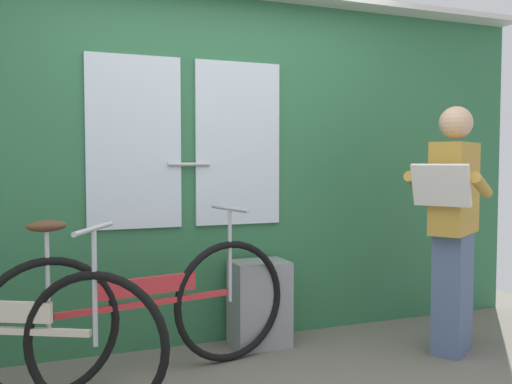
# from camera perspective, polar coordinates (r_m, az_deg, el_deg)

# --- Properties ---
(train_door_wall) EXTENTS (4.92, 0.28, 2.37)m
(train_door_wall) POSITION_cam_1_polar(r_m,az_deg,el_deg) (3.83, -4.25, 3.19)
(train_door_wall) COLOR #2D6B42
(train_door_wall) RESTS_ON ground_plane
(bicycle_near_door) EXTENTS (1.79, 0.51, 0.96)m
(bicycle_near_door) POSITION_cam_1_polar(r_m,az_deg,el_deg) (3.29, -11.08, -11.66)
(bicycle_near_door) COLOR black
(bicycle_near_door) RESTS_ON ground_plane
(passenger_reading_newspaper) EXTENTS (0.61, 0.55, 1.58)m
(passenger_reading_newspaper) POSITION_cam_1_polar(r_m,az_deg,el_deg) (3.80, 19.37, -3.09)
(passenger_reading_newspaper) COLOR slate
(passenger_reading_newspaper) RESTS_ON ground_plane
(trash_bin_by_wall) EXTENTS (0.37, 0.28, 0.57)m
(trash_bin_by_wall) POSITION_cam_1_polar(r_m,az_deg,el_deg) (3.83, 0.35, -11.21)
(trash_bin_by_wall) COLOR gray
(trash_bin_by_wall) RESTS_ON ground_plane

